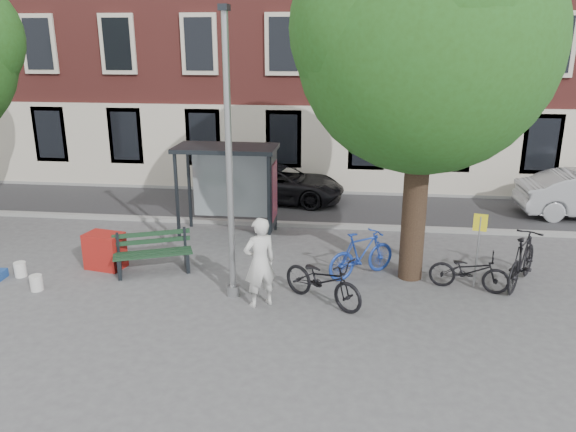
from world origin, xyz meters
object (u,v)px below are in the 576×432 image
(bike_b, at_px, (362,254))
(notice_sign, at_px, (479,236))
(bench, at_px, (153,255))
(car_dark, at_px, (280,184))
(bus_shelter, at_px, (241,170))
(red_stand, at_px, (105,251))
(lamppost, at_px, (230,174))
(bike_a, at_px, (469,271))
(bike_c, at_px, (323,280))
(painter, at_px, (260,262))
(bike_d, at_px, (522,260))

(bike_b, bearing_deg, notice_sign, -134.54)
(bench, relative_size, car_dark, 0.44)
(bus_shelter, relative_size, red_stand, 3.17)
(lamppost, relative_size, bench, 3.13)
(lamppost, bearing_deg, bike_a, 10.11)
(bike_a, distance_m, bike_c, 3.42)
(bike_a, height_order, bike_c, bike_c)
(lamppost, xyz_separation_m, notice_sign, (5.42, 1.11, -1.54))
(lamppost, height_order, bus_shelter, lamppost)
(bus_shelter, height_order, red_stand, bus_shelter)
(lamppost, relative_size, red_stand, 6.79)
(bike_c, bearing_deg, bus_shelter, 66.77)
(painter, xyz_separation_m, red_stand, (-4.18, 1.59, -0.54))
(bike_b, relative_size, red_stand, 2.11)
(bench, distance_m, red_stand, 1.28)
(car_dark, bearing_deg, lamppost, -173.66)
(car_dark, bearing_deg, bike_b, -149.54)
(painter, relative_size, red_stand, 2.19)
(painter, distance_m, notice_sign, 4.98)
(car_dark, bearing_deg, notice_sign, -134.39)
(bike_a, height_order, notice_sign, notice_sign)
(lamppost, distance_m, bike_d, 6.98)
(bike_a, bearing_deg, bench, 101.60)
(bike_a, height_order, car_dark, car_dark)
(lamppost, height_order, red_stand, lamppost)
(bike_b, relative_size, car_dark, 0.42)
(bike_c, bearing_deg, car_dark, 49.27)
(bike_d, bearing_deg, bench, 30.91)
(painter, xyz_separation_m, bike_a, (4.57, 1.33, -0.52))
(bus_shelter, distance_m, notice_sign, 6.77)
(lamppost, distance_m, red_stand, 4.37)
(bike_c, distance_m, red_stand, 5.66)
(bus_shelter, xyz_separation_m, red_stand, (-2.89, -2.91, -1.47))
(bike_a, distance_m, notice_sign, 0.82)
(bike_d, distance_m, car_dark, 9.11)
(car_dark, relative_size, notice_sign, 2.54)
(bike_a, distance_m, bike_d, 1.33)
(bike_c, bearing_deg, painter, 136.12)
(bike_a, xyz_separation_m, red_stand, (-8.75, 0.26, -0.01))
(painter, height_order, bike_c, painter)
(painter, relative_size, bike_c, 0.96)
(bike_d, xyz_separation_m, notice_sign, (-1.08, -0.24, 0.62))
(bike_b, bearing_deg, lamppost, 79.20)
(painter, relative_size, bike_a, 1.12)
(bike_c, bearing_deg, red_stand, 111.56)
(painter, relative_size, bike_d, 0.94)
(bike_c, xyz_separation_m, car_dark, (-1.98, 7.89, 0.08))
(lamppost, relative_size, notice_sign, 3.47)
(bench, xyz_separation_m, bike_d, (8.72, 0.27, 0.19))
(red_stand, bearing_deg, bike_d, 0.92)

